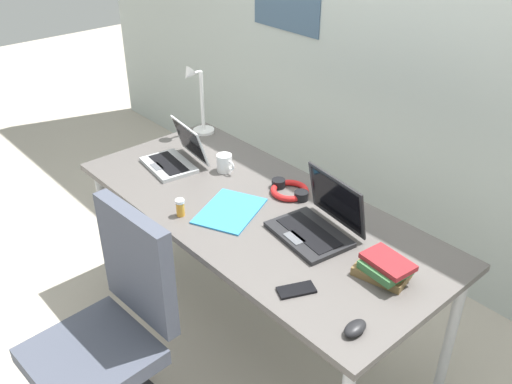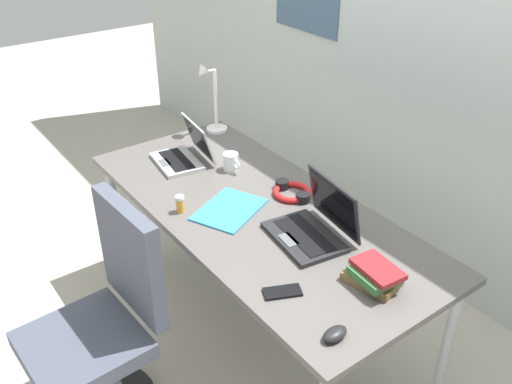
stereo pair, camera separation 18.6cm
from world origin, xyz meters
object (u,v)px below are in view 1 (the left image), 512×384
at_px(paper_folder_back_right, 230,211).
at_px(desk_lamp, 197,101).
at_px(laptop_back_right, 175,157).
at_px(computer_mouse, 355,328).
at_px(book_stack, 384,268).
at_px(laptop_near_mouse, 317,223).
at_px(coffee_mug, 225,163).
at_px(pill_bottle, 180,207).
at_px(office_chair, 110,349).
at_px(headphones, 290,190).
at_px(cell_phone, 296,290).

bearing_deg(paper_folder_back_right, desk_lamp, 152.83).
distance_m(laptop_back_right, computer_mouse, 1.37).
distance_m(computer_mouse, book_stack, 0.32).
xyz_separation_m(laptop_near_mouse, book_stack, (0.36, -0.02, -0.01)).
bearing_deg(coffee_mug, desk_lamp, 159.36).
xyz_separation_m(pill_bottle, paper_folder_back_right, (0.12, 0.18, -0.04)).
distance_m(book_stack, office_chair, 1.12).
relative_size(headphones, paper_folder_back_right, 0.69).
bearing_deg(laptop_near_mouse, coffee_mug, 175.50).
height_order(pill_bottle, coffee_mug, coffee_mug).
height_order(laptop_near_mouse, pill_bottle, laptop_near_mouse).
relative_size(computer_mouse, book_stack, 0.43).
xyz_separation_m(headphones, coffee_mug, (-0.37, -0.09, 0.03)).
bearing_deg(cell_phone, computer_mouse, 24.77).
bearing_deg(coffee_mug, office_chair, -68.02).
bearing_deg(headphones, book_stack, -13.99).
distance_m(paper_folder_back_right, coffee_mug, 0.38).
bearing_deg(paper_folder_back_right, laptop_near_mouse, 24.20).
height_order(pill_bottle, paper_folder_back_right, pill_bottle).
relative_size(computer_mouse, cell_phone, 0.71).
height_order(computer_mouse, book_stack, book_stack).
bearing_deg(computer_mouse, book_stack, 107.52).
height_order(computer_mouse, paper_folder_back_right, computer_mouse).
bearing_deg(computer_mouse, cell_phone, 176.97).
bearing_deg(laptop_back_right, cell_phone, -11.66).
relative_size(computer_mouse, office_chair, 0.10).
bearing_deg(computer_mouse, coffee_mug, 158.90).
height_order(book_stack, office_chair, office_chair).
xyz_separation_m(laptop_near_mouse, paper_folder_back_right, (-0.37, -0.16, -0.04)).
bearing_deg(book_stack, laptop_back_right, -176.70).
bearing_deg(desk_lamp, book_stack, -9.35).
distance_m(paper_folder_back_right, office_chair, 0.75).
relative_size(laptop_back_right, book_stack, 1.43).
bearing_deg(laptop_back_right, desk_lamp, 126.09).
bearing_deg(coffee_mug, cell_phone, -23.06).
xyz_separation_m(cell_phone, headphones, (-0.50, 0.46, 0.01)).
relative_size(desk_lamp, book_stack, 1.80).
relative_size(computer_mouse, pill_bottle, 1.22).
distance_m(desk_lamp, pill_bottle, 0.86).
height_order(laptop_near_mouse, computer_mouse, laptop_near_mouse).
xyz_separation_m(pill_bottle, book_stack, (0.84, 0.32, 0.00)).
distance_m(computer_mouse, cell_phone, 0.27).
xyz_separation_m(desk_lamp, cell_phone, (1.31, -0.54, -0.19)).
height_order(cell_phone, book_stack, book_stack).
bearing_deg(cell_phone, headphones, 162.32).
bearing_deg(pill_bottle, office_chair, -70.94).
distance_m(computer_mouse, pill_bottle, 0.95).
relative_size(laptop_back_right, coffee_mug, 2.81).
distance_m(laptop_near_mouse, cell_phone, 0.38).
bearing_deg(pill_bottle, laptop_near_mouse, 35.33).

